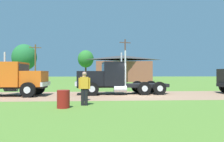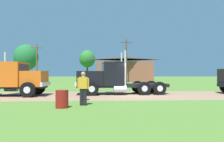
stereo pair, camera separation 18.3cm
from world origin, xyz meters
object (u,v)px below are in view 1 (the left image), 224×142
(utility_pole_far, at_px, (125,60))
(visitor_by_barrel, at_px, (84,87))
(utility_pole_near, at_px, (35,62))
(truck_near_left, at_px, (13,79))
(shed_building, at_px, (123,69))
(truck_foreground_white, at_px, (110,79))
(visitor_standing_near, at_px, (84,87))
(steel_barrel, at_px, (63,99))

(utility_pole_far, bearing_deg, visitor_by_barrel, -101.56)
(utility_pole_near, xyz_separation_m, utility_pole_far, (16.91, -2.04, 0.42))
(truck_near_left, xyz_separation_m, shed_building, (11.83, 28.71, 1.40))
(shed_building, bearing_deg, visitor_by_barrel, -100.11)
(visitor_by_barrel, height_order, shed_building, shed_building)
(truck_near_left, distance_m, shed_building, 31.09)
(visitor_by_barrel, bearing_deg, shed_building, 79.89)
(utility_pole_far, bearing_deg, shed_building, 87.49)
(truck_near_left, relative_size, shed_building, 0.59)
(truck_near_left, relative_size, utility_pole_far, 0.88)
(truck_foreground_white, distance_m, truck_near_left, 7.54)
(truck_foreground_white, bearing_deg, visitor_by_barrel, -105.74)
(visitor_standing_near, relative_size, steel_barrel, 1.83)
(truck_foreground_white, bearing_deg, shed_building, 81.17)
(steel_barrel, distance_m, utility_pole_near, 33.12)
(steel_barrel, bearing_deg, visitor_by_barrel, 39.99)
(truck_near_left, distance_m, visitor_by_barrel, 7.88)
(steel_barrel, bearing_deg, utility_pole_far, 76.90)
(utility_pole_near, bearing_deg, utility_pole_far, -6.88)
(truck_foreground_white, bearing_deg, utility_pole_far, 79.61)
(visitor_standing_near, xyz_separation_m, steel_barrel, (-0.85, -2.92, -0.43))
(visitor_by_barrel, relative_size, utility_pole_near, 0.25)
(shed_building, height_order, utility_pole_far, utility_pole_far)
(visitor_standing_near, xyz_separation_m, utility_pole_far, (5.98, 26.40, 3.39))
(visitor_by_barrel, bearing_deg, utility_pole_near, 109.94)
(visitor_standing_near, relative_size, visitor_by_barrel, 0.90)
(truck_foreground_white, relative_size, visitor_standing_near, 4.78)
(visitor_standing_near, bearing_deg, utility_pole_near, 111.03)
(steel_barrel, height_order, shed_building, shed_building)
(truck_foreground_white, height_order, visitor_standing_near, truck_foreground_white)
(visitor_standing_near, xyz_separation_m, shed_building, (6.22, 31.99, 1.78))
(visitor_standing_near, distance_m, steel_barrel, 3.08)
(steel_barrel, bearing_deg, visitor_standing_near, 73.85)
(truck_foreground_white, height_order, utility_pole_near, utility_pole_near)
(visitor_by_barrel, distance_m, steel_barrel, 1.41)
(shed_building, bearing_deg, utility_pole_far, -92.51)
(truck_near_left, xyz_separation_m, visitor_standing_near, (5.61, -3.28, -0.38))
(truck_near_left, height_order, visitor_by_barrel, truck_near_left)
(shed_building, bearing_deg, truck_foreground_white, -98.83)
(steel_barrel, relative_size, utility_pole_far, 0.11)
(truck_foreground_white, height_order, shed_building, shed_building)
(visitor_by_barrel, bearing_deg, utility_pole_far, 78.44)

